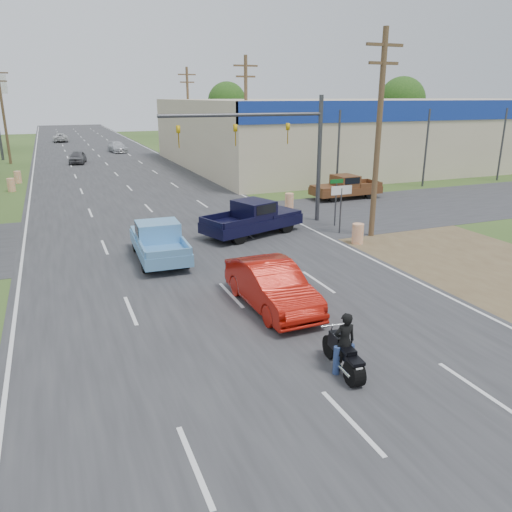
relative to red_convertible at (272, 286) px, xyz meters
name	(u,v)px	position (x,y,z in m)	size (l,w,h in m)	color
ground	(351,422)	(-0.93, -6.47, -0.79)	(200.00, 200.00, 0.00)	#2C441B
main_road	(116,174)	(-0.93, 33.53, -0.78)	(15.00, 180.00, 0.02)	#2D2D30
cross_road	(169,230)	(-0.93, 11.53, -0.78)	(120.00, 10.00, 0.02)	#2D2D30
dirt_verge	(434,248)	(10.07, 3.53, -0.78)	(8.00, 18.00, 0.01)	brown
big_box_store	(402,129)	(31.07, 33.46, 2.52)	(50.00, 28.10, 6.60)	#B7A88C
utility_pole_1	(379,131)	(8.57, 6.53, 4.53)	(2.00, 0.28, 10.00)	#4C3823
utility_pole_2	(246,117)	(8.57, 24.53, 4.53)	(2.00, 0.28, 10.00)	#4C3823
utility_pole_3	(188,111)	(8.57, 42.53, 4.53)	(2.00, 0.28, 10.00)	#4C3823
utility_pole_6	(3,112)	(-10.43, 45.53, 4.53)	(2.00, 0.28, 10.00)	#4C3823
tree_3	(402,100)	(54.07, 63.53, 5.40)	(8.40, 8.40, 10.40)	#422D19
tree_5	(227,101)	(29.07, 88.53, 5.09)	(7.98, 7.98, 9.88)	#422D19
barrel_0	(358,234)	(7.07, 5.53, -0.29)	(0.56, 0.56, 1.00)	orange
barrel_1	(289,201)	(7.47, 14.03, -0.29)	(0.56, 0.56, 1.00)	orange
barrel_2	(11,185)	(-9.43, 27.53, -0.29)	(0.56, 0.56, 1.00)	orange
barrel_3	(18,177)	(-9.13, 31.53, -0.29)	(0.56, 0.56, 1.00)	orange
lane_sign	(341,198)	(7.27, 7.53, 1.11)	(1.20, 0.08, 2.52)	#3F3F44
street_name_sign	(336,197)	(7.87, 9.03, 0.82)	(0.80, 0.08, 2.61)	#3F3F44
signal_mast	(276,138)	(4.89, 10.53, 4.01)	(9.12, 0.40, 7.00)	#3F3F44
red_convertible	(272,286)	(0.00, 0.00, 0.00)	(1.67, 4.79, 1.58)	#970F07
motorcycle	(345,358)	(0.00, -4.65, -0.31)	(0.65, 2.12, 1.07)	black
rider	(344,345)	(0.00, -4.60, 0.02)	(0.59, 0.39, 1.61)	black
blue_pickup	(158,240)	(-2.44, 6.85, 0.06)	(2.16, 5.17, 1.69)	black
navy_pickup	(254,218)	(3.01, 9.05, 0.12)	(5.80, 3.74, 1.80)	black
brown_pickup	(345,187)	(12.50, 15.53, 0.05)	(5.07, 2.11, 1.66)	black
distant_car_grey	(78,157)	(-3.71, 43.06, -0.13)	(1.57, 3.90, 1.33)	#4F4F53
distant_car_silver	(117,147)	(1.77, 53.13, -0.14)	(1.81, 4.46, 1.29)	silver
distant_car_white	(60,138)	(-4.57, 72.26, -0.14)	(2.15, 4.65, 1.29)	silver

